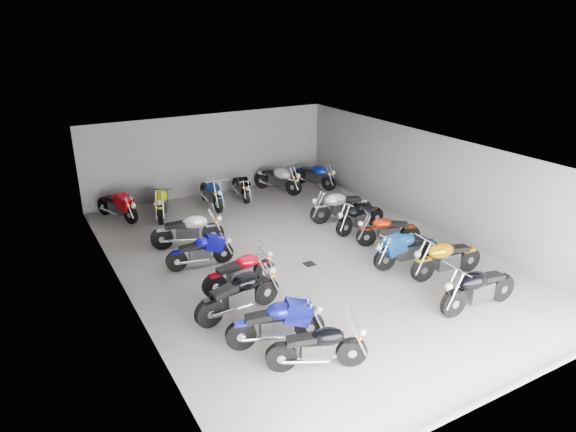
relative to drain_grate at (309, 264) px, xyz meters
name	(u,v)px	position (x,y,z in m)	size (l,w,h in m)	color
ground	(300,258)	(0.00, 0.50, -0.01)	(14.00, 14.00, 0.00)	#9E9B95
wall_back	(210,154)	(0.00, 7.50, 1.59)	(10.00, 0.10, 3.20)	slate
wall_left	(123,242)	(-5.00, 0.50, 1.59)	(0.10, 14.00, 3.20)	slate
wall_right	(430,181)	(5.00, 0.50, 1.59)	(0.10, 14.00, 3.20)	slate
ceiling	(302,152)	(0.00, 0.50, 3.21)	(10.00, 14.00, 0.04)	black
drain_grate	(309,264)	(0.00, 0.00, 0.00)	(0.32, 0.32, 0.01)	black
motorcycle_left_a	(318,347)	(-2.33, -4.08, 0.49)	(1.97, 0.94, 0.92)	black
motorcycle_left_b	(277,323)	(-2.66, -2.95, 0.52)	(2.14, 0.75, 0.96)	black
motorcycle_left_c	(239,294)	(-2.86, -1.45, 0.55)	(2.30, 0.58, 1.01)	black
motorcycle_left_d	(240,272)	(-2.33, -0.34, 0.50)	(2.09, 0.44, 0.92)	black
motorcycle_left_e	(201,251)	(-2.75, 1.42, 0.46)	(1.96, 0.44, 0.86)	black
motorcycle_left_f	(188,230)	(-2.59, 2.92, 0.53)	(2.21, 0.73, 0.99)	black
motorcycle_right_a	(478,288)	(2.27, -4.07, 0.55)	(2.32, 0.47, 1.02)	black
motorcycle_right_b	(446,258)	(2.85, -2.44, 0.54)	(2.27, 0.51, 1.00)	black
motorcycle_right_c	(407,249)	(2.36, -1.43, 0.51)	(2.16, 0.49, 0.95)	black
motorcycle_right_d	(388,230)	(2.84, -0.03, 0.48)	(1.94, 0.89, 0.90)	black
motorcycle_right_e	(360,217)	(2.76, 1.29, 0.50)	(2.09, 0.51, 0.92)	black
motorcycle_right_f	(341,206)	(2.73, 2.35, 0.55)	(2.29, 0.62, 1.01)	black
motorcycle_back_a	(117,206)	(-3.99, 6.36, 0.50)	(1.00, 2.00, 0.94)	black
motorcycle_back_b	(162,202)	(-2.53, 5.86, 0.55)	(0.97, 2.21, 1.02)	black
motorcycle_back_c	(211,193)	(-0.63, 5.96, 0.53)	(0.46, 2.25, 0.99)	black
motorcycle_back_d	(241,187)	(0.74, 6.28, 0.47)	(0.47, 1.97, 0.87)	black
motorcycle_back_e	(278,179)	(2.38, 6.27, 0.55)	(1.11, 2.16, 1.02)	black
motorcycle_back_f	(315,175)	(4.01, 6.06, 0.51)	(0.93, 2.06, 0.95)	black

